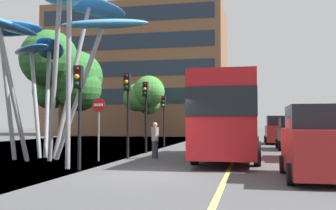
% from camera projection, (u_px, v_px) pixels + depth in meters
% --- Properties ---
extents(ground, '(120.00, 240.00, 0.10)m').
position_uv_depth(ground, '(126.00, 176.00, 13.03)').
color(ground, '#4C4C4F').
extents(red_bus, '(2.77, 9.88, 3.83)m').
position_uv_depth(red_bus, '(229.00, 114.00, 18.50)').
color(red_bus, red).
rests_on(red_bus, ground).
extents(leaf_sculpture, '(8.94, 9.43, 8.07)m').
position_uv_depth(leaf_sculpture, '(50.00, 35.00, 18.58)').
color(leaf_sculpture, '#9EA0A5').
rests_on(leaf_sculpture, ground).
extents(traffic_light_kerb_near, '(0.28, 0.42, 3.69)m').
position_uv_depth(traffic_light_kerb_near, '(79.00, 95.00, 14.16)').
color(traffic_light_kerb_near, black).
rests_on(traffic_light_kerb_near, ground).
extents(traffic_light_kerb_far, '(0.28, 0.42, 3.96)m').
position_uv_depth(traffic_light_kerb_far, '(127.00, 97.00, 18.60)').
color(traffic_light_kerb_far, black).
rests_on(traffic_light_kerb_far, ground).
extents(traffic_light_island_mid, '(0.28, 0.42, 3.91)m').
position_uv_depth(traffic_light_island_mid, '(146.00, 102.00, 22.01)').
color(traffic_light_island_mid, black).
rests_on(traffic_light_island_mid, ground).
extents(traffic_light_opposite, '(0.28, 0.42, 3.55)m').
position_uv_depth(traffic_light_opposite, '(164.00, 110.00, 28.28)').
color(traffic_light_opposite, black).
rests_on(traffic_light_opposite, ground).
extents(car_parked_near, '(1.95, 4.19, 2.20)m').
position_uv_depth(car_parked_near, '(317.00, 145.00, 11.90)').
color(car_parked_near, maroon).
rests_on(car_parked_near, ground).
extents(car_parked_mid, '(1.95, 4.02, 2.22)m').
position_uv_depth(car_parked_mid, '(308.00, 137.00, 18.40)').
color(car_parked_mid, silver).
rests_on(car_parked_mid, ground).
extents(car_parked_far, '(2.07, 4.09, 1.97)m').
position_uv_depth(car_parked_far, '(294.00, 135.00, 25.01)').
color(car_parked_far, black).
rests_on(car_parked_far, ground).
extents(car_side_street, '(1.95, 4.41, 2.20)m').
position_uv_depth(car_side_street, '(277.00, 131.00, 31.68)').
color(car_side_street, maroon).
rests_on(car_side_street, ground).
extents(street_lamp, '(1.86, 0.44, 7.16)m').
position_uv_depth(street_lamp, '(80.00, 43.00, 14.76)').
color(street_lamp, gray).
rests_on(street_lamp, ground).
extents(tree_pavement_near, '(5.12, 5.35, 7.81)m').
position_uv_depth(tree_pavement_near, '(66.00, 75.00, 27.25)').
color(tree_pavement_near, brown).
rests_on(tree_pavement_near, ground).
extents(tree_pavement_far, '(4.66, 4.42, 6.68)m').
position_uv_depth(tree_pavement_far, '(146.00, 95.00, 43.13)').
color(tree_pavement_far, brown).
rests_on(tree_pavement_far, ground).
extents(pedestrian, '(0.34, 0.34, 1.69)m').
position_uv_depth(pedestrian, '(155.00, 140.00, 18.83)').
color(pedestrian, '#2D3342').
rests_on(pedestrian, ground).
extents(no_entry_sign, '(0.60, 0.12, 2.76)m').
position_uv_depth(no_entry_sign, '(99.00, 119.00, 17.60)').
color(no_entry_sign, gray).
rests_on(no_entry_sign, ground).
extents(backdrop_building, '(23.15, 13.76, 16.75)m').
position_uv_depth(backdrop_building, '(140.00, 74.00, 55.52)').
color(backdrop_building, brown).
rests_on(backdrop_building, ground).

